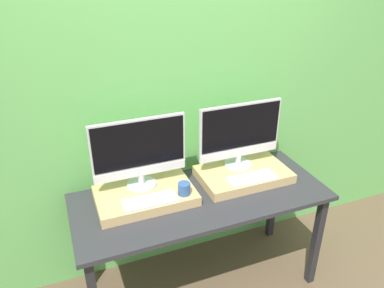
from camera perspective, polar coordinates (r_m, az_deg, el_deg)
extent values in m
cube|color=#66B75B|center=(2.54, -2.03, 6.89)|extent=(8.00, 0.04, 2.60)
cube|color=#2D2D33|center=(2.45, 1.42, -8.09)|extent=(1.65, 0.68, 0.03)
cube|color=#232328|center=(2.85, 18.41, -13.87)|extent=(0.05, 0.05, 0.75)
cube|color=#232328|center=(2.78, -16.23, -14.63)|extent=(0.05, 0.05, 0.75)
cube|color=#232328|center=(3.18, 12.24, -8.08)|extent=(0.05, 0.05, 0.75)
cube|color=tan|center=(2.40, -7.12, -7.83)|extent=(0.61, 0.38, 0.06)
cylinder|color=silver|center=(2.44, -7.68, -6.04)|extent=(0.19, 0.19, 0.01)
cylinder|color=silver|center=(2.42, -7.74, -5.31)|extent=(0.04, 0.04, 0.06)
cube|color=silver|center=(2.31, -8.08, -0.62)|extent=(0.59, 0.02, 0.38)
cube|color=black|center=(2.29, -8.04, -0.11)|extent=(0.57, 0.00, 0.30)
cube|color=silver|center=(2.38, -7.74, -4.23)|extent=(0.58, 0.00, 0.06)
cube|color=silver|center=(2.28, -6.41, -8.58)|extent=(0.33, 0.13, 0.01)
cube|color=#B2B2B7|center=(2.28, -6.42, -8.43)|extent=(0.32, 0.12, 0.00)
cylinder|color=#335693|center=(2.32, -1.20, -6.83)|extent=(0.08, 0.08, 0.08)
cube|color=tan|center=(2.62, 7.83, -4.60)|extent=(0.61, 0.38, 0.06)
cylinder|color=silver|center=(2.66, 7.02, -3.03)|extent=(0.19, 0.19, 0.01)
cylinder|color=silver|center=(2.64, 7.07, -2.34)|extent=(0.04, 0.04, 0.06)
cube|color=silver|center=(2.54, 7.35, 2.06)|extent=(0.59, 0.02, 0.38)
cube|color=black|center=(2.52, 7.54, 2.55)|extent=(0.57, 0.00, 0.30)
cube|color=silver|center=(2.60, 7.29, -1.30)|extent=(0.58, 0.00, 0.06)
cube|color=silver|center=(2.51, 9.13, -5.12)|extent=(0.33, 0.13, 0.01)
cube|color=#B2B2B7|center=(2.51, 9.15, -4.98)|extent=(0.32, 0.12, 0.00)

